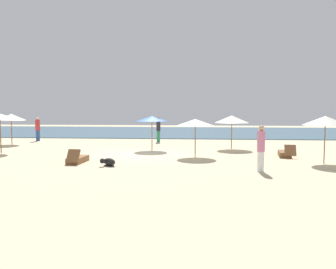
{
  "coord_description": "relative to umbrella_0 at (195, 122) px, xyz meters",
  "views": [
    {
      "loc": [
        3.14,
        -18.96,
        2.69
      ],
      "look_at": [
        1.58,
        0.36,
        1.1
      ],
      "focal_mm": 36.2,
      "sensor_mm": 36.0,
      "label": 1
    }
  ],
  "objects": [
    {
      "name": "ground_plane",
      "position": [
        -3.14,
        0.85,
        -1.87
      ],
      "size": [
        60.0,
        60.0,
        0.0
      ],
      "primitive_type": "plane",
      "color": "beige"
    },
    {
      "name": "ocean_water",
      "position": [
        -3.14,
        17.85,
        -1.84
      ],
      "size": [
        48.0,
        16.0,
        0.06
      ],
      "primitive_type": "cube",
      "color": "#3D6075",
      "rests_on": "ground_plane"
    },
    {
      "name": "umbrella_0",
      "position": [
        0.0,
        0.0,
        0.0
      ],
      "size": [
        1.98,
        1.98,
        2.04
      ],
      "color": "brown",
      "rests_on": "ground_plane"
    },
    {
      "name": "umbrella_1",
      "position": [
        6.09,
        -1.71,
        0.17
      ],
      "size": [
        2.08,
        2.08,
        2.26
      ],
      "color": "brown",
      "rests_on": "ground_plane"
    },
    {
      "name": "umbrella_2",
      "position": [
        -11.29,
        0.63,
        0.26
      ],
      "size": [
        1.99,
        1.99,
        2.29
      ],
      "color": "brown",
      "rests_on": "ground_plane"
    },
    {
      "name": "umbrella_3",
      "position": [
        2.3,
        3.56,
        0.04
      ],
      "size": [
        2.15,
        2.15,
        2.14
      ],
      "color": "brown",
      "rests_on": "ground_plane"
    },
    {
      "name": "umbrella_5",
      "position": [
        -2.67,
        2.62,
        0.1
      ],
      "size": [
        1.96,
        1.96,
        2.12
      ],
      "color": "olive",
      "rests_on": "ground_plane"
    },
    {
      "name": "umbrella_6",
      "position": [
        -13.12,
        5.06,
        0.09
      ],
      "size": [
        2.02,
        2.02,
        2.19
      ],
      "color": "brown",
      "rests_on": "ground_plane"
    },
    {
      "name": "lounger_0",
      "position": [
        4.85,
        0.47,
        -1.7
      ],
      "size": [
        0.85,
        1.75,
        0.7
      ],
      "color": "brown",
      "rests_on": "ground_plane"
    },
    {
      "name": "lounger_2",
      "position": [
        -5.66,
        -2.38,
        -1.7
      ],
      "size": [
        0.68,
        1.69,
        0.72
      ],
      "color": "brown",
      "rests_on": "ground_plane"
    },
    {
      "name": "person_0",
      "position": [
        -12.39,
        7.58,
        -0.91
      ],
      "size": [
        0.49,
        0.49,
        1.89
      ],
      "color": "#2D4C8C",
      "rests_on": "ground_plane"
    },
    {
      "name": "person_1",
      "position": [
        -2.81,
        7.55,
        -0.85
      ],
      "size": [
        0.36,
        0.36,
        1.96
      ],
      "color": "#338C59",
      "rests_on": "ground_plane"
    },
    {
      "name": "person_2",
      "position": [
        2.71,
        -3.98,
        -0.87
      ],
      "size": [
        0.44,
        0.44,
        1.93
      ],
      "color": "white",
      "rests_on": "ground_plane"
    },
    {
      "name": "dog",
      "position": [
        -3.93,
        -3.17,
        -1.67
      ],
      "size": [
        0.79,
        0.7,
        0.38
      ],
      "color": "black",
      "rests_on": "ground_plane"
    }
  ]
}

